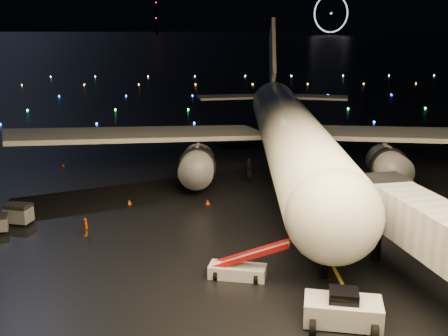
{
  "coord_description": "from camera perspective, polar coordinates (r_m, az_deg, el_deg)",
  "views": [
    {
      "loc": [
        2.66,
        -35.29,
        17.36
      ],
      "look_at": [
        4.35,
        12.0,
        5.0
      ],
      "focal_mm": 45.0,
      "sensor_mm": 36.0,
      "label": 1
    }
  ],
  "objects": [
    {
      "name": "radio_mast",
      "position": [
        777.96,
        -6.92,
        15.62
      ],
      "size": [
        1.8,
        1.8,
        64.0
      ],
      "primitive_type": "cylinder",
      "color": "black",
      "rests_on": "ground"
    },
    {
      "name": "taxiway_lights",
      "position": [
        142.36,
        -3.13,
        7.69
      ],
      "size": [
        164.0,
        92.0,
        0.36
      ],
      "primitive_type": null,
      "color": "black",
      "rests_on": "ground"
    },
    {
      "name": "safety_cone_0",
      "position": [
        55.09,
        -1.66,
        -3.45
      ],
      "size": [
        0.47,
        0.47,
        0.52
      ],
      "primitive_type": "cone",
      "rotation": [
        0.0,
        0.0,
        -0.03
      ],
      "color": "red",
      "rests_on": "ground"
    },
    {
      "name": "safety_cone_3",
      "position": [
        72.07,
        -16.06,
        0.34
      ],
      "size": [
        0.53,
        0.53,
        0.54
      ],
      "primitive_type": "cone",
      "rotation": [
        0.0,
        0.0,
        -0.13
      ],
      "color": "red",
      "rests_on": "ground"
    },
    {
      "name": "lane_centre",
      "position": [
        54.02,
        8.05,
        -4.25
      ],
      "size": [
        0.25,
        80.0,
        0.02
      ],
      "primitive_type": "cube",
      "color": "gold",
      "rests_on": "ground"
    },
    {
      "name": "crew_c",
      "position": [
        48.41,
        -13.87,
        -5.83
      ],
      "size": [
        0.52,
        0.97,
        1.58
      ],
      "primitive_type": "imported",
      "rotation": [
        0.0,
        0.0,
        -1.42
      ],
      "color": "orange",
      "rests_on": "ground"
    },
    {
      "name": "ground",
      "position": [
        335.75,
        -2.55,
        11.66
      ],
      "size": [
        2000.0,
        2000.0,
        0.0
      ],
      "primitive_type": "plane",
      "color": "black",
      "rests_on": "ground"
    },
    {
      "name": "pushback_tug",
      "position": [
        34.73,
        12.0,
        -13.66
      ],
      "size": [
        4.93,
        3.25,
        2.16
      ],
      "primitive_type": "cube",
      "rotation": [
        0.0,
        0.0,
        -0.21
      ],
      "color": "silver",
      "rests_on": "ground"
    },
    {
      "name": "airliner",
      "position": [
        64.51,
        6.53,
        7.06
      ],
      "size": [
        65.99,
        62.98,
        17.92
      ],
      "primitive_type": null,
      "rotation": [
        0.0,
        0.0,
        -0.05
      ],
      "color": "silver",
      "rests_on": "ground"
    },
    {
      "name": "belt_loader",
      "position": [
        39.5,
        1.39,
        -9.18
      ],
      "size": [
        6.04,
        2.88,
        2.83
      ],
      "primitive_type": null,
      "rotation": [
        0.0,
        0.0,
        -0.23
      ],
      "color": "silver",
      "rests_on": "ground"
    },
    {
      "name": "safety_cone_1",
      "position": [
        64.87,
        -4.56,
        -0.7
      ],
      "size": [
        0.5,
        0.5,
        0.52
      ],
      "primitive_type": "cone",
      "rotation": [
        0.0,
        0.0,
        0.1
      ],
      "color": "red",
      "rests_on": "ground"
    },
    {
      "name": "ferris_wheel",
      "position": [
        773.66,
        10.82,
        15.03
      ],
      "size": [
        49.33,
        16.8,
        52.0
      ],
      "primitive_type": null,
      "rotation": [
        0.0,
        0.0,
        0.26
      ],
      "color": "black",
      "rests_on": "ground"
    },
    {
      "name": "baggage_cart_2",
      "position": [
        52.88,
        -20.13,
        -4.41
      ],
      "size": [
        2.48,
        2.03,
        1.83
      ],
      "primitive_type": "cube",
      "rotation": [
        0.0,
        0.0,
        -0.27
      ],
      "color": "gray",
      "rests_on": "ground"
    },
    {
      "name": "safety_cone_2",
      "position": [
        55.83,
        -9.59,
        -3.41
      ],
      "size": [
        0.5,
        0.5,
        0.51
      ],
      "primitive_type": "cone",
      "rotation": [
        0.0,
        0.0,
        -0.11
      ],
      "color": "red",
      "rests_on": "ground"
    }
  ]
}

